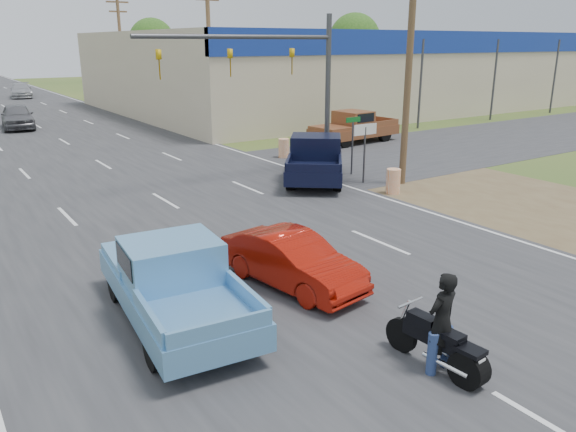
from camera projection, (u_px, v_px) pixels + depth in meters
main_road at (38, 126)px, 40.39m from camera, size 15.00×180.00×0.02m
cross_road at (147, 190)px, 22.95m from camera, size 120.00×10.00×0.02m
dirt_verge at (482, 193)px, 22.47m from camera, size 8.00×18.00×0.01m
big_box_store at (373, 68)px, 56.39m from camera, size 50.00×28.10×6.60m
utility_pole_1 at (410, 55)px, 22.47m from camera, size 2.00×0.28×10.00m
utility_pole_2 at (209, 50)px, 36.74m from camera, size 2.00×0.28×10.00m
utility_pole_3 at (121, 48)px, 51.00m from camera, size 2.00×0.28×10.00m
tree_3 at (354, 39)px, 91.62m from camera, size 8.40×8.40×10.40m
tree_5 at (152, 41)px, 98.21m from camera, size 7.98×7.98×9.88m
barrel_0 at (393, 181)px, 22.31m from camera, size 0.56×0.56×1.00m
barrel_1 at (284, 148)px, 29.26m from camera, size 0.56×0.56×1.00m
lane_sign at (365, 139)px, 23.58m from camera, size 1.20×0.08×2.52m
street_name_sign at (353, 140)px, 25.18m from camera, size 0.80×0.08×2.61m
signal_mast at (279, 67)px, 23.83m from camera, size 9.12×0.40×7.00m
red_convertible at (292, 261)px, 13.75m from camera, size 2.03×4.19×1.32m
motorcycle at (442, 348)px, 10.17m from camera, size 0.68×2.22×1.13m
rider at (441, 326)px, 10.09m from camera, size 0.71×0.49×1.84m
blue_pickup at (172, 279)px, 12.07m from camera, size 2.64×5.67×1.82m
navy_pickup at (316, 157)px, 24.45m from camera, size 5.46×6.04×1.96m
brown_pickup at (353, 127)px, 33.45m from camera, size 5.89×2.73×1.89m
distant_car_grey at (17, 117)px, 38.96m from camera, size 2.50×5.15×1.69m
distant_car_silver at (21, 91)px, 60.82m from camera, size 2.89×5.52×1.53m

